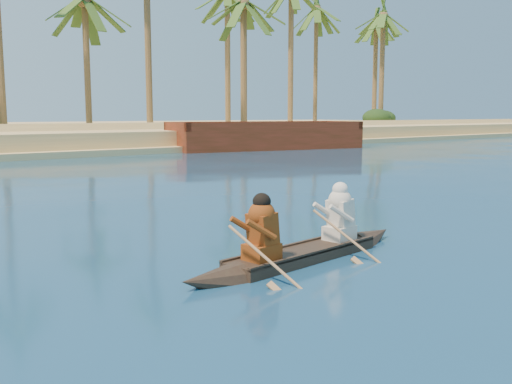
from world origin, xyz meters
TOP-DOWN VIEW (x-y plane):
  - ground at (0.00, 0.00)m, footprint 160.00×160.00m
  - canoe at (1.37, -1.41)m, footprint 5.00×1.17m
  - barge_right at (20.19, 22.00)m, footprint 13.66×7.02m

SIDE VIEW (x-z plane):
  - ground at x=0.00m, z-range 0.00..0.00m
  - canoe at x=1.37m, z-range -0.42..0.95m
  - barge_right at x=20.19m, z-range -0.33..1.85m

